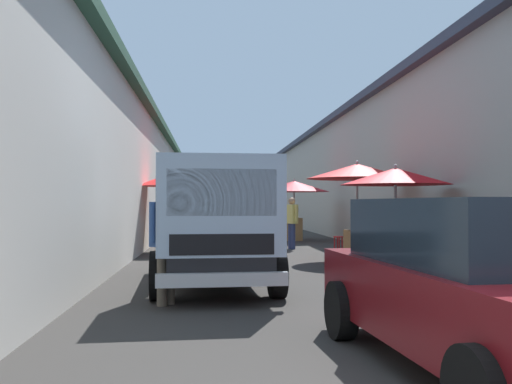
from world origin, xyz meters
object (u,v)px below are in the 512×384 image
object	(u,v)px
fruit_stall_far_left	(358,182)
vendor_in_shade	(166,236)
fruit_stall_mid_lane	(177,187)
delivery_truck	(215,226)
hatchback_car	(487,283)
fruit_stall_far_right	(294,191)
plastic_stool	(338,240)
fruit_stall_near_right	(394,193)
vendor_by_crates	(292,219)

from	to	relation	value
fruit_stall_far_left	vendor_in_shade	world-z (taller)	fruit_stall_far_left
fruit_stall_mid_lane	delivery_truck	distance (m)	7.91
hatchback_car	delivery_truck	size ratio (longest dim) A/B	0.80
fruit_stall_mid_lane	fruit_stall_far_left	bearing A→B (deg)	-122.70
fruit_stall_far_left	fruit_stall_far_right	distance (m)	7.39
fruit_stall_far_left	vendor_in_shade	bearing A→B (deg)	143.90
fruit_stall_mid_lane	plastic_stool	xyz separation A→B (m)	(-0.38, -4.73, -1.55)
delivery_truck	plastic_stool	xyz separation A→B (m)	(7.42, -3.71, -0.71)
fruit_stall_near_right	vendor_by_crates	world-z (taller)	fruit_stall_near_right
fruit_stall_near_right	fruit_stall_mid_lane	distance (m)	7.23
fruit_stall_near_right	delivery_truck	bearing A→B (deg)	122.23
plastic_stool	hatchback_car	bearing A→B (deg)	172.81
fruit_stall_far_right	hatchback_car	xyz separation A→B (m)	(-16.63, 0.90, -1.12)
fruit_stall_far_left	vendor_by_crates	distance (m)	3.77
fruit_stall_far_right	fruit_stall_near_right	bearing A→B (deg)	-176.62
hatchback_car	fruit_stall_far_left	bearing A→B (deg)	-8.53
fruit_stall_far_right	vendor_by_crates	world-z (taller)	fruit_stall_far_right
fruit_stall_far_right	fruit_stall_mid_lane	size ratio (longest dim) A/B	1.08
hatchback_car	delivery_truck	world-z (taller)	delivery_truck
delivery_truck	vendor_by_crates	world-z (taller)	delivery_truck
delivery_truck	vendor_by_crates	distance (m)	8.62
fruit_stall_near_right	fruit_stall_mid_lane	bearing A→B (deg)	40.86
fruit_stall_far_left	plastic_stool	distance (m)	3.05
fruit_stall_far_left	hatchback_car	world-z (taller)	fruit_stall_far_left
fruit_stall_near_right	plastic_stool	xyz separation A→B (m)	(5.08, -0.01, -1.29)
vendor_by_crates	delivery_truck	bearing A→B (deg)	163.51
plastic_stool	fruit_stall_mid_lane	bearing A→B (deg)	85.39
fruit_stall_far_right	hatchback_car	world-z (taller)	fruit_stall_far_right
fruit_stall_far_right	vendor_in_shade	xyz separation A→B (m)	(-13.27, 3.81, -0.90)
fruit_stall_far_left	fruit_stall_mid_lane	size ratio (longest dim) A/B	1.03
vendor_by_crates	vendor_in_shade	xyz separation A→B (m)	(-9.33, 3.14, 0.05)
vendor_in_shade	vendor_by_crates	bearing A→B (deg)	-18.61
delivery_truck	vendor_by_crates	size ratio (longest dim) A/B	3.16
fruit_stall_far_right	fruit_stall_mid_lane	world-z (taller)	fruit_stall_mid_lane
delivery_truck	vendor_in_shade	size ratio (longest dim) A/B	3.03
fruit_stall_far_right	hatchback_car	size ratio (longest dim) A/B	0.66
delivery_truck	plastic_stool	world-z (taller)	delivery_truck
fruit_stall_far_right	vendor_by_crates	bearing A→B (deg)	170.37
vendor_by_crates	fruit_stall_near_right	bearing A→B (deg)	-168.08
vendor_in_shade	plastic_stool	xyz separation A→B (m)	(8.48, -4.40, -0.63)
vendor_in_shade	fruit_stall_far_right	bearing A→B (deg)	-16.02
fruit_stall_near_right	plastic_stool	size ratio (longest dim) A/B	5.23
fruit_stall_near_right	vendor_by_crates	size ratio (longest dim) A/B	1.44
fruit_stall_far_left	fruit_stall_mid_lane	bearing A→B (deg)	57.30
fruit_stall_mid_lane	vendor_in_shade	bearing A→B (deg)	-177.84
fruit_stall_mid_lane	hatchback_car	distance (m)	12.70
hatchback_car	vendor_by_crates	xyz separation A→B (m)	(12.69, -0.23, 0.17)
fruit_stall_near_right	vendor_in_shade	world-z (taller)	fruit_stall_near_right
fruit_stall_near_right	delivery_truck	distance (m)	4.41
vendor_by_crates	vendor_in_shade	size ratio (longest dim) A/B	0.96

